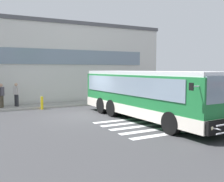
{
  "coord_description": "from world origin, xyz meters",
  "views": [
    {
      "loc": [
        -5.72,
        -14.69,
        2.8
      ],
      "look_at": [
        1.69,
        -0.9,
        1.5
      ],
      "focal_mm": 41.98,
      "sensor_mm": 36.0,
      "label": 1
    }
  ],
  "objects": [
    {
      "name": "bus_main_foreground",
      "position": [
        2.82,
        -2.93,
        1.33
      ],
      "size": [
        3.02,
        10.63,
        2.7
      ],
      "color": "#1E7238",
      "rests_on": "ground"
    },
    {
      "name": "passenger_by_doorway",
      "position": [
        -2.94,
        4.96,
        1.08
      ],
      "size": [
        0.4,
        0.5,
        1.68
      ],
      "color": "#2D2D33",
      "rests_on": "boarding_curb"
    },
    {
      "name": "ground_plane",
      "position": [
        0.0,
        0.0,
        -0.01
      ],
      "size": [
        80.0,
        90.0,
        0.02
      ],
      "primitive_type": "cube",
      "color": "#353538",
      "rests_on": "ground"
    },
    {
      "name": "safety_bollard_yellow",
      "position": [
        -1.45,
        3.6,
        0.45
      ],
      "size": [
        0.18,
        0.18,
        0.9
      ],
      "primitive_type": "cylinder",
      "color": "yellow",
      "rests_on": "ground"
    },
    {
      "name": "passenger_near_column",
      "position": [
        -3.95,
        4.69,
        1.08
      ],
      "size": [
        0.41,
        0.48,
        1.68
      ],
      "color": "#4C4233",
      "rests_on": "boarding_curb"
    },
    {
      "name": "bay_paint_stripes",
      "position": [
        2.0,
        -4.2,
        0.0
      ],
      "size": [
        4.4,
        3.96,
        0.01
      ],
      "color": "silver",
      "rests_on": "ground"
    },
    {
      "name": "terminal_building",
      "position": [
        -0.68,
        11.61,
        3.38
      ],
      "size": [
        22.45,
        13.8,
        6.78
      ],
      "color": "silver",
      "rests_on": "ground"
    },
    {
      "name": "boarding_curb",
      "position": [
        0.0,
        4.8,
        0.07
      ],
      "size": [
        24.65,
        2.0,
        0.15
      ],
      "primitive_type": "cube",
      "color": "#9E9B93",
      "rests_on": "ground"
    }
  ]
}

